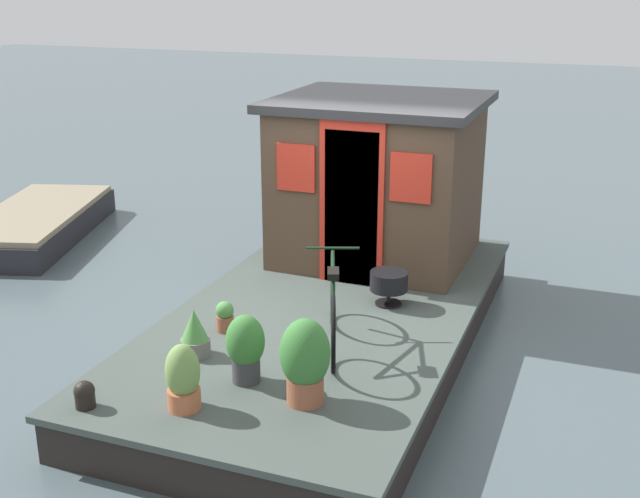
# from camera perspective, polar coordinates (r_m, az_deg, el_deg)

# --- Properties ---
(ground_plane) EXTENTS (60.00, 60.00, 0.00)m
(ground_plane) POSITION_cam_1_polar(r_m,az_deg,el_deg) (8.41, 0.49, -7.06)
(ground_plane) COLOR #4C5B60
(houseboat_deck) EXTENTS (5.67, 2.87, 0.46)m
(houseboat_deck) POSITION_cam_1_polar(r_m,az_deg,el_deg) (8.31, 0.50, -5.64)
(houseboat_deck) COLOR #424C47
(houseboat_deck) RESTS_ON ground_plane
(houseboat_cabin) EXTENTS (2.14, 2.34, 1.91)m
(houseboat_cabin) POSITION_cam_1_polar(r_m,az_deg,el_deg) (9.46, 4.18, 5.05)
(houseboat_cabin) COLOR #4C3828
(houseboat_cabin) RESTS_ON houseboat_deck
(bicycle) EXTENTS (1.58, 0.69, 0.82)m
(bicycle) POSITION_cam_1_polar(r_m,az_deg,el_deg) (7.26, 0.92, -4.17)
(bicycle) COLOR black
(bicycle) RESTS_ON houseboat_deck
(potted_plant_succulent) EXTENTS (0.27, 0.27, 0.44)m
(potted_plant_succulent) POSITION_cam_1_polar(r_m,az_deg,el_deg) (7.23, -8.91, -5.98)
(potted_plant_succulent) COLOR slate
(potted_plant_succulent) RESTS_ON houseboat_deck
(potted_plant_rosemary) EXTENTS (0.17, 0.17, 0.30)m
(potted_plant_rosemary) POSITION_cam_1_polar(r_m,az_deg,el_deg) (7.70, -6.79, -4.78)
(potted_plant_rosemary) COLOR #935138
(potted_plant_rosemary) RESTS_ON houseboat_deck
(potted_plant_mint) EXTENTS (0.40, 0.40, 0.71)m
(potted_plant_mint) POSITION_cam_1_polar(r_m,az_deg,el_deg) (6.33, -1.07, -7.90)
(potted_plant_mint) COLOR #935138
(potted_plant_mint) RESTS_ON houseboat_deck
(potted_plant_lavender) EXTENTS (0.27, 0.27, 0.55)m
(potted_plant_lavender) POSITION_cam_1_polar(r_m,az_deg,el_deg) (6.38, -9.74, -9.07)
(potted_plant_lavender) COLOR #B2603D
(potted_plant_lavender) RESTS_ON houseboat_deck
(potted_plant_ivy) EXTENTS (0.33, 0.33, 0.60)m
(potted_plant_ivy) POSITION_cam_1_polar(r_m,az_deg,el_deg) (6.69, -5.34, -6.95)
(potted_plant_ivy) COLOR #38383D
(potted_plant_ivy) RESTS_ON houseboat_deck
(charcoal_grill) EXTENTS (0.39, 0.39, 0.36)m
(charcoal_grill) POSITION_cam_1_polar(r_m,az_deg,el_deg) (8.24, 4.93, -2.37)
(charcoal_grill) COLOR black
(charcoal_grill) RESTS_ON houseboat_deck
(mooring_bollard) EXTENTS (0.17, 0.17, 0.22)m
(mooring_bollard) POSITION_cam_1_polar(r_m,az_deg,el_deg) (6.64, -16.43, -9.92)
(mooring_bollard) COLOR black
(mooring_bollard) RESTS_ON houseboat_deck
(dinghy_boat) EXTENTS (3.37, 2.22, 0.43)m
(dinghy_boat) POSITION_cam_1_polar(r_m,az_deg,el_deg) (12.49, -19.59, 1.68)
(dinghy_boat) COLOR #232328
(dinghy_boat) RESTS_ON ground_plane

